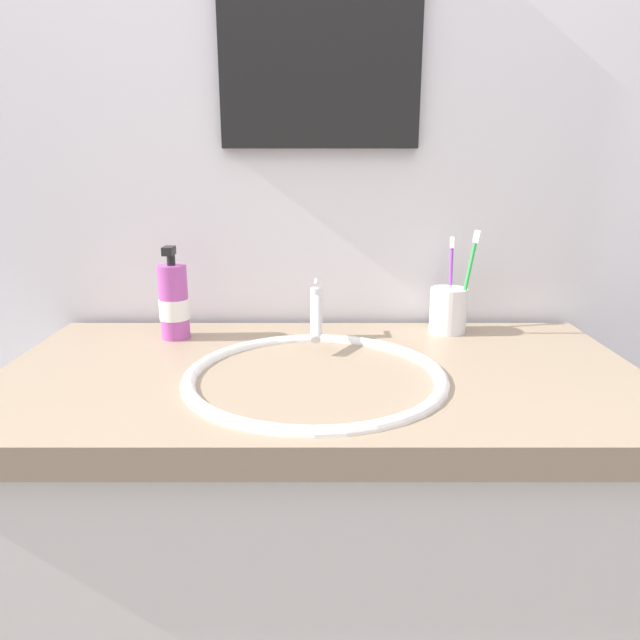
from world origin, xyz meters
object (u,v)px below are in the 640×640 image
at_px(toothbrush_purple, 455,276).
at_px(toothbrush_cup, 452,310).
at_px(wall_mirror, 325,34).
at_px(faucet, 320,314).
at_px(toothbrush_green, 473,276).
at_px(soap_dispenser, 178,302).

bearing_deg(toothbrush_purple, toothbrush_cup, -105.00).
xyz_separation_m(toothbrush_purple, wall_mirror, (-0.27, 0.04, 0.47)).
xyz_separation_m(faucet, toothbrush_green, (0.30, 0.04, 0.07)).
distance_m(faucet, toothbrush_purple, 0.30).
xyz_separation_m(faucet, wall_mirror, (0.01, 0.14, 0.53)).
relative_size(toothbrush_green, wall_mirror, 0.49).
distance_m(toothbrush_green, soap_dispenser, 0.59).
relative_size(faucet, soap_dispenser, 0.88).
xyz_separation_m(toothbrush_cup, toothbrush_purple, (0.01, 0.03, 0.06)).
bearing_deg(wall_mirror, soap_dispenser, -157.81).
bearing_deg(toothbrush_cup, toothbrush_green, -30.92).
bearing_deg(faucet, soap_dispenser, 175.39).
xyz_separation_m(toothbrush_green, soap_dispenser, (-0.59, -0.02, -0.05)).
relative_size(soap_dispenser, wall_mirror, 0.43).
xyz_separation_m(faucet, toothbrush_cup, (0.27, 0.06, -0.01)).
height_order(toothbrush_purple, soap_dispenser, toothbrush_purple).
height_order(toothbrush_purple, wall_mirror, wall_mirror).
height_order(toothbrush_green, wall_mirror, wall_mirror).
xyz_separation_m(toothbrush_cup, toothbrush_green, (0.03, -0.02, 0.08)).
distance_m(faucet, soap_dispenser, 0.28).
distance_m(toothbrush_cup, wall_mirror, 0.60).
bearing_deg(soap_dispenser, toothbrush_green, 2.16).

